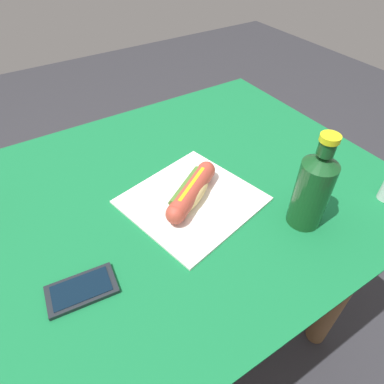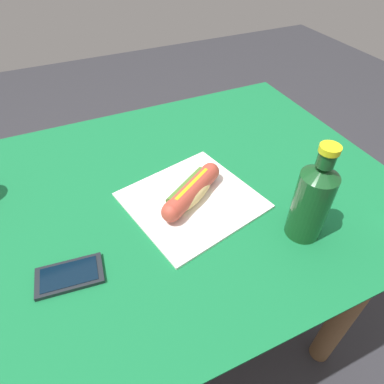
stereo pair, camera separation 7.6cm
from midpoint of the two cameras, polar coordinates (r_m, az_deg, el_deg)
ground_plane at (r=1.43m, az=-1.75°, el=-23.01°), size 6.00×6.00×0.00m
dining_table at (r=0.90m, az=-2.57°, el=-6.85°), size 1.17×0.84×0.75m
paper_wrapper at (r=0.78m, az=2.79°, el=-1.58°), size 0.33×0.32×0.01m
hot_dog at (r=0.76m, az=2.81°, el=0.05°), size 0.18×0.13×0.05m
cell_phone at (r=0.68m, az=-17.40°, el=-13.84°), size 0.13×0.08×0.01m
soda_bottle at (r=0.70m, az=23.10°, el=-1.36°), size 0.07×0.07×0.22m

